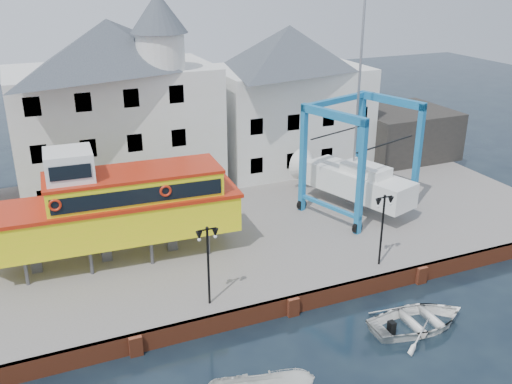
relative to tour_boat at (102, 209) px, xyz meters
name	(u,v)px	position (x,y,z in m)	size (l,w,h in m)	color
ground	(292,315)	(7.86, -7.71, -4.14)	(140.00, 140.00, 0.00)	black
hardstanding	(219,222)	(7.86, 3.29, -3.64)	(44.00, 22.00, 1.00)	slate
quay_wall	(291,305)	(7.86, -7.61, -3.64)	(44.00, 0.47, 1.00)	brown
building_white_main	(116,105)	(2.99, 10.68, 3.20)	(14.00, 8.30, 14.00)	silver
building_white_right	(288,97)	(16.86, 11.28, 2.46)	(12.00, 8.00, 11.20)	silver
shed_dark	(401,132)	(26.86, 9.29, -1.14)	(8.00, 7.00, 4.00)	#272522
lamp_post_left	(208,246)	(3.86, -6.51, 0.04)	(1.12, 0.32, 4.20)	black
lamp_post_right	(383,212)	(13.86, -6.51, 0.04)	(1.12, 0.32, 4.20)	black
tour_boat	(102,209)	(0.00, 0.00, 0.00)	(15.46, 4.47, 6.66)	#59595E
travel_lift	(349,173)	(16.67, 1.36, -0.78)	(7.86, 9.65, 14.15)	#12639D
motorboat_b	(418,327)	(13.07, -11.13, -4.14)	(3.66, 5.12, 1.06)	white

